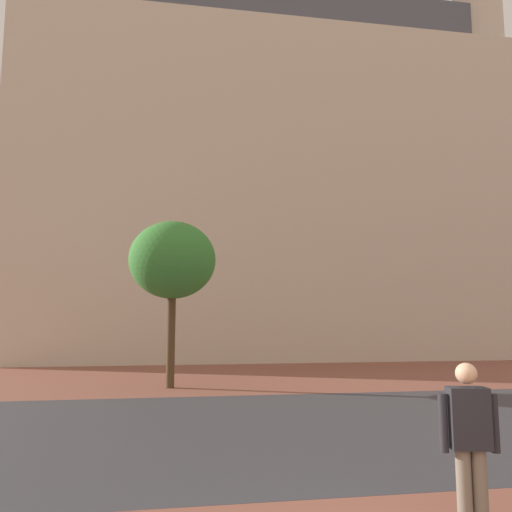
# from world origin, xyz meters

# --- Properties ---
(ground_plane) EXTENTS (120.00, 120.00, 0.00)m
(ground_plane) POSITION_xyz_m (0.00, 10.00, 0.00)
(ground_plane) COLOR brown
(street_asphalt_strip) EXTENTS (120.00, 8.57, 0.00)m
(street_asphalt_strip) POSITION_xyz_m (0.00, 7.02, 0.00)
(street_asphalt_strip) COLOR #38383D
(street_asphalt_strip) RESTS_ON ground_plane
(landmark_building) EXTENTS (28.88, 15.84, 38.16)m
(landmark_building) POSITION_xyz_m (4.12, 29.36, 11.34)
(landmark_building) COLOR beige
(landmark_building) RESTS_ON ground_plane
(person_skater) EXTENTS (0.60, 0.35, 1.73)m
(person_skater) POSITION_xyz_m (1.06, 1.43, 0.96)
(person_skater) COLOR #706656
(person_skater) RESTS_ON ground_plane
(tree_curb_far) EXTENTS (2.87, 2.87, 5.45)m
(tree_curb_far) POSITION_xyz_m (-2.00, 13.35, 4.13)
(tree_curb_far) COLOR #4C3823
(tree_curb_far) RESTS_ON ground_plane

